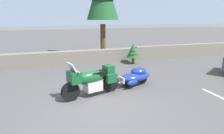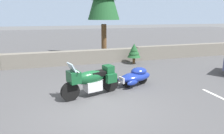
% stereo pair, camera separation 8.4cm
% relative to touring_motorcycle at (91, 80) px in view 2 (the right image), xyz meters
% --- Properties ---
extents(ground_plane, '(80.00, 80.00, 0.00)m').
position_rel_touring_motorcycle_xyz_m(ground_plane, '(0.06, -0.95, -0.62)').
color(ground_plane, '#4C4C4F').
extents(stone_guard_wall, '(24.00, 0.57, 0.89)m').
position_rel_touring_motorcycle_xyz_m(stone_guard_wall, '(-0.00, 5.24, -0.20)').
color(stone_guard_wall, slate).
rests_on(stone_guard_wall, ground).
extents(distant_ridgeline, '(240.00, 80.00, 16.00)m').
position_rel_touring_motorcycle_xyz_m(distant_ridgeline, '(0.06, 95.27, 7.38)').
color(distant_ridgeline, '#7F93AD').
rests_on(distant_ridgeline, ground).
extents(touring_motorcycle, '(2.26, 1.13, 1.33)m').
position_rel_touring_motorcycle_xyz_m(touring_motorcycle, '(0.00, 0.00, 0.00)').
color(touring_motorcycle, black).
rests_on(touring_motorcycle, ground).
extents(car_shaped_trailer, '(2.21, 1.10, 0.76)m').
position_rel_touring_motorcycle_xyz_m(car_shaped_trailer, '(2.00, 0.59, -0.21)').
color(car_shaped_trailer, black).
rests_on(car_shaped_trailer, ground).
extents(pine_sapling_near, '(0.81, 0.81, 1.24)m').
position_rel_touring_motorcycle_xyz_m(pine_sapling_near, '(3.52, 4.40, 0.15)').
color(pine_sapling_near, brown).
rests_on(pine_sapling_near, ground).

